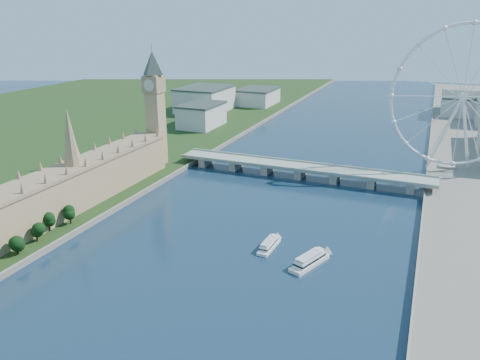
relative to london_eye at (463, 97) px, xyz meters
The scene contains 7 objects.
parliament_range 313.29m from the london_eye, 143.26° to the right, with size 24.00×200.00×70.00m.
big_ben 259.68m from the london_eye, 162.73° to the right, with size 20.02×20.02×110.00m.
westminster_bridge 145.38m from the london_eye, 155.34° to the right, with size 220.00×22.00×9.50m.
london_eye is the anchor object (origin of this frame).
city_skyline 226.06m from the london_eye, 111.50° to the left, with size 505.00×280.00×32.00m.
tour_boat_near 226.00m from the london_eye, 118.30° to the right, with size 6.65×26.22×5.76m, color white, non-canonical shape.
tour_boat_far 224.18m from the london_eye, 110.52° to the right, with size 8.09×31.56×6.99m, color silver, non-canonical shape.
Camera 1 is at (96.33, -72.03, 130.65)m, focal length 35.00 mm.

